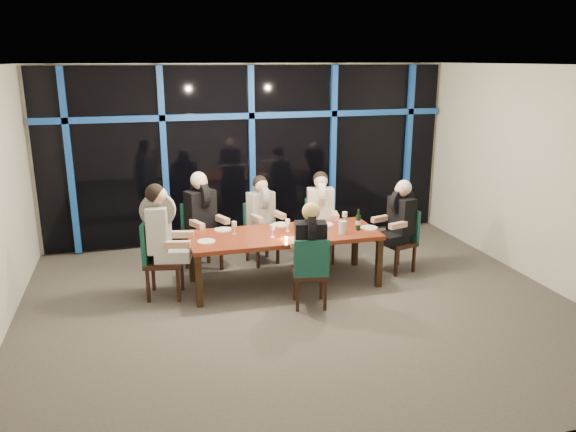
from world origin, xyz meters
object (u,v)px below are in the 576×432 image
at_px(diner_near_mid, 310,239).
at_px(wine_bottle, 358,222).
at_px(diner_far_right, 321,204).
at_px(diner_end_right, 400,213).
at_px(chair_far_left, 200,232).
at_px(diner_end_left, 162,224).
at_px(chair_far_mid, 260,229).
at_px(chair_end_right, 402,236).
at_px(diner_far_left, 202,207).
at_px(dining_table, 284,238).
at_px(water_pitcher, 342,227).
at_px(chair_end_left, 157,255).
at_px(diner_far_mid, 262,207).
at_px(chair_near_mid, 311,269).
at_px(chair_far_right, 320,226).

bearing_deg(diner_near_mid, wine_bottle, -134.21).
xyz_separation_m(diner_far_right, wine_bottle, (0.25, -0.90, -0.05)).
bearing_deg(diner_end_right, diner_far_right, -141.90).
distance_m(chair_far_left, diner_far_right, 1.88).
xyz_separation_m(chair_far_left, diner_end_left, (-0.59, -0.94, 0.43)).
xyz_separation_m(chair_far_mid, chair_end_right, (1.96, -0.94, 0.00)).
distance_m(diner_far_left, diner_near_mid, 2.01).
xyz_separation_m(dining_table, chair_far_mid, (-0.12, 1.01, -0.16)).
bearing_deg(diner_far_left, diner_far_right, -26.73).
relative_size(wine_bottle, water_pitcher, 1.66).
xyz_separation_m(chair_far_left, diner_end_right, (2.82, -0.91, 0.33)).
distance_m(chair_end_left, chair_end_right, 3.57).
bearing_deg(wine_bottle, chair_end_left, 176.44).
bearing_deg(diner_far_mid, chair_near_mid, -98.92).
height_order(chair_far_right, diner_far_left, diner_far_left).
distance_m(chair_far_mid, water_pitcher, 1.56).
height_order(chair_end_left, diner_near_mid, diner_near_mid).
height_order(chair_end_left, diner_far_left, diner_far_left).
bearing_deg(diner_near_mid, chair_near_mid, 90.00).
bearing_deg(diner_end_right, water_pitcher, -89.63).
distance_m(diner_end_right, water_pitcher, 1.04).
relative_size(diner_near_mid, water_pitcher, 4.98).
bearing_deg(diner_end_left, diner_end_right, -77.29).
height_order(diner_end_left, water_pitcher, diner_end_left).
bearing_deg(diner_far_right, diner_end_right, -24.51).
distance_m(diner_end_right, diner_near_mid, 1.83).
bearing_deg(chair_near_mid, diner_end_right, -140.70).
height_order(diner_far_right, diner_near_mid, diner_far_right).
relative_size(chair_near_mid, diner_near_mid, 1.03).
distance_m(chair_near_mid, diner_end_right, 1.92).
distance_m(dining_table, chair_near_mid, 0.87).
relative_size(diner_far_left, diner_near_mid, 1.08).
relative_size(chair_end_left, water_pitcher, 5.70).
relative_size(chair_far_left, diner_far_mid, 1.11).
bearing_deg(diner_end_right, chair_end_right, 90.00).
bearing_deg(diner_far_left, chair_far_right, -24.18).
bearing_deg(chair_end_right, chair_end_left, -105.02).
xyz_separation_m(diner_far_left, diner_far_right, (1.80, -0.11, -0.04)).
xyz_separation_m(diner_end_right, water_pitcher, (-1.00, -0.29, -0.06)).
xyz_separation_m(chair_end_left, water_pitcher, (2.49, -0.27, 0.26)).
bearing_deg(chair_far_mid, wine_bottle, -60.37).
height_order(chair_far_right, chair_near_mid, chair_far_right).
relative_size(chair_near_mid, water_pitcher, 5.11).
bearing_deg(chair_near_mid, diner_end_left, -15.78).
distance_m(diner_far_left, water_pitcher, 2.11).
bearing_deg(chair_end_left, diner_far_left, -27.91).
xyz_separation_m(diner_far_mid, water_pitcher, (0.87, -1.17, -0.05)).
height_order(diner_far_left, wine_bottle, diner_far_left).
bearing_deg(diner_end_right, diner_near_mid, -78.81).
bearing_deg(wine_bottle, diner_far_right, 105.50).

